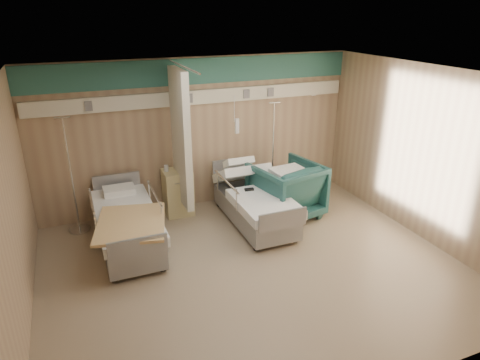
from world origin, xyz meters
name	(u,v)px	position (x,y,z in m)	size (l,w,h in m)	color
ground	(253,268)	(0.00, 0.00, 0.00)	(6.00, 5.00, 0.00)	#86765C
room_walls	(245,143)	(-0.03, 0.25, 1.86)	(6.04, 5.04, 2.82)	tan
bed_right	(254,207)	(0.60, 1.30, 0.32)	(1.00, 2.16, 0.63)	white
bed_left	(128,229)	(-1.60, 1.30, 0.32)	(1.00, 2.16, 0.63)	white
bedside_cabinet	(178,192)	(-0.55, 2.20, 0.42)	(0.50, 0.48, 0.85)	#D3C384
visitor_armchair	(286,190)	(1.25, 1.36, 0.51)	(1.10, 1.13, 1.03)	#1F4E4C
waffle_blanket	(290,162)	(1.28, 1.33, 1.06)	(0.60, 0.53, 0.07)	white
iv_stand_right	(272,178)	(1.39, 2.22, 0.40)	(0.35, 0.35, 1.95)	silver
iv_stand_left	(77,209)	(-2.32, 2.19, 0.41)	(0.36, 0.36, 2.01)	silver
call_remote	(249,189)	(0.52, 1.35, 0.65)	(0.16, 0.07, 0.04)	black
tan_blanket	(131,223)	(-1.59, 0.84, 0.65)	(0.97, 1.22, 0.04)	tan
toiletry_bag	(184,167)	(-0.42, 2.18, 0.92)	(0.24, 0.16, 0.13)	black
white_cup	(166,168)	(-0.73, 2.24, 0.91)	(0.08, 0.08, 0.11)	white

